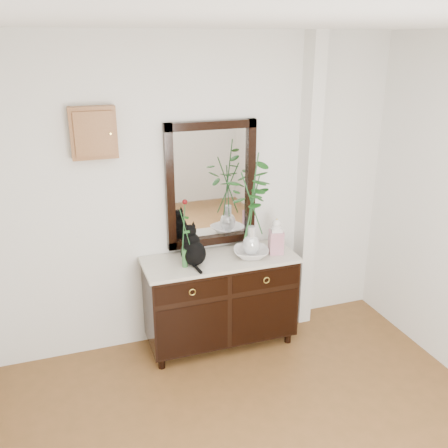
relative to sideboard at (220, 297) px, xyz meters
name	(u,v)px	position (x,y,z in m)	size (l,w,h in m)	color
wall_back	(200,196)	(-0.10, 0.25, 0.88)	(3.60, 0.04, 2.70)	silver
pilaster	(307,188)	(0.90, 0.17, 0.88)	(0.12, 0.20, 2.70)	silver
sideboard	(220,297)	(0.00, 0.00, 0.00)	(1.33, 0.52, 0.82)	black
wall_mirror	(211,185)	(0.00, 0.24, 0.97)	(0.80, 0.06, 1.10)	black
key_cabinet	(93,133)	(-0.95, 0.21, 1.48)	(0.35, 0.10, 0.40)	brown
cat	(193,245)	(-0.25, -0.03, 0.54)	(0.24, 0.29, 0.33)	black
lotus_bowl	(251,253)	(0.26, -0.06, 0.41)	(0.30, 0.30, 0.07)	white
vase_branches	(252,205)	(0.26, -0.06, 0.85)	(0.43, 0.43, 0.91)	silver
bud_vase_rose	(184,233)	(-0.33, -0.07, 0.68)	(0.07, 0.07, 0.60)	#2F6730
ginger_jar	(276,236)	(0.50, -0.05, 0.54)	(0.12, 0.12, 0.32)	silver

